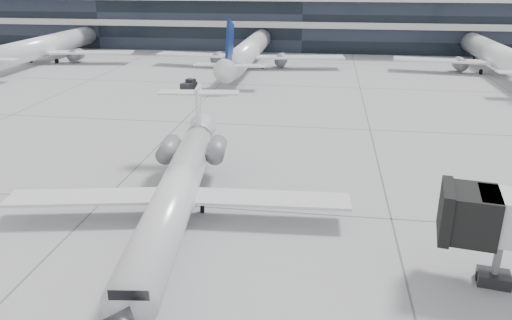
# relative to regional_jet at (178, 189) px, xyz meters

# --- Properties ---
(ground) EXTENTS (220.00, 220.00, 0.00)m
(ground) POSITION_rel_regional_jet_xyz_m (3.81, 2.01, -2.19)
(ground) COLOR #939396
(ground) RESTS_ON ground
(terminal) EXTENTS (170.00, 22.00, 10.00)m
(terminal) POSITION_rel_regional_jet_xyz_m (3.81, 84.01, 2.81)
(terminal) COLOR black
(terminal) RESTS_ON ground
(bg_jet_left) EXTENTS (32.00, 40.00, 9.60)m
(bg_jet_left) POSITION_rel_regional_jet_xyz_m (-41.19, 57.01, -2.19)
(bg_jet_left) COLOR white
(bg_jet_left) RESTS_ON ground
(bg_jet_center) EXTENTS (32.00, 40.00, 9.60)m
(bg_jet_center) POSITION_rel_regional_jet_xyz_m (-4.19, 57.01, -2.19)
(bg_jet_center) COLOR white
(bg_jet_center) RESTS_ON ground
(bg_jet_right) EXTENTS (32.00, 40.00, 9.60)m
(bg_jet_right) POSITION_rel_regional_jet_xyz_m (35.81, 57.01, -2.19)
(bg_jet_right) COLOR white
(bg_jet_right) RESTS_ON ground
(regional_jet) EXTENTS (22.29, 27.83, 6.43)m
(regional_jet) POSITION_rel_regional_jet_xyz_m (0.00, 0.00, 0.00)
(regional_jet) COLOR silver
(regional_jet) RESTS_ON ground
(traffic_cone) EXTENTS (0.45, 0.45, 0.62)m
(traffic_cone) POSITION_rel_regional_jet_xyz_m (-4.22, 14.78, -1.90)
(traffic_cone) COLOR #D64C0B
(traffic_cone) RESTS_ON ground
(far_tug) EXTENTS (2.02, 2.62, 1.47)m
(far_tug) POSITION_rel_regional_jet_xyz_m (-9.58, 37.37, -1.53)
(far_tug) COLOR black
(far_tug) RESTS_ON ground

